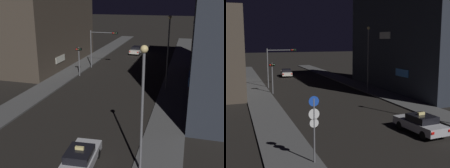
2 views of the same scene
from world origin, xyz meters
The scene contains 9 objects.
sidewalk_left centered at (-7.43, 33.16, 0.07)m, with size 3.15×70.31×0.14m, color #4C4C4C.
sidewalk_right centered at (7.43, 33.16, 0.07)m, with size 3.15×70.31×0.14m, color #4C4C4C.
building_facade_right centered at (12.29, 27.22, 8.11)m, with size 6.64×22.40×16.22m.
taxi centered at (2.64, 9.90, 0.74)m, with size 2.13×4.57×1.62m.
far_car centered at (-0.85, 47.02, 0.73)m, with size 2.16×4.58×1.42m.
traffic_light_overhead centered at (-4.06, 34.79, 4.06)m, with size 4.23×0.41×5.65m.
traffic_light_left_kerb centered at (-5.61, 29.99, 2.83)m, with size 0.80×0.42×3.98m.
sign_pole_left centered at (-6.30, 7.12, 2.44)m, with size 0.61×0.10×3.78m.
street_lamp_far_block centered at (6.44, 26.98, 5.14)m, with size 0.40×0.40×8.44m.
Camera 2 is at (-10.38, -8.09, 6.98)m, focal length 47.36 mm.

